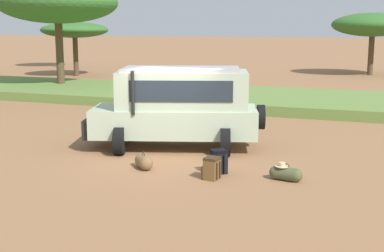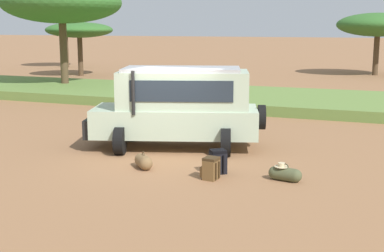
{
  "view_description": "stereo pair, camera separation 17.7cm",
  "coord_description": "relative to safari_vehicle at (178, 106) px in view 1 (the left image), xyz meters",
  "views": [
    {
      "loc": [
        5.91,
        -13.53,
        3.66
      ],
      "look_at": [
        0.86,
        -0.32,
        1.0
      ],
      "focal_mm": 50.0,
      "sensor_mm": 36.0,
      "label": 1
    },
    {
      "loc": [
        6.08,
        -13.46,
        3.66
      ],
      "look_at": [
        0.86,
        -0.32,
        1.0
      ],
      "focal_mm": 50.0,
      "sensor_mm": 36.0,
      "label": 2
    }
  ],
  "objects": [
    {
      "name": "ground_plane",
      "position": [
        0.14,
        -1.14,
        -1.29
      ],
      "size": [
        320.0,
        320.0,
        0.0
      ],
      "primitive_type": "plane",
      "color": "#936642"
    },
    {
      "name": "grass_bank",
      "position": [
        0.14,
        10.01,
        -1.07
      ],
      "size": [
        120.0,
        7.0,
        0.44
      ],
      "color": "olive",
      "rests_on": "ground_plane"
    },
    {
      "name": "safari_vehicle",
      "position": [
        0.0,
        0.0,
        0.0
      ],
      "size": [
        5.45,
        3.64,
        2.44
      ],
      "color": "#B2C6A8",
      "rests_on": "ground_plane"
    },
    {
      "name": "backpack_beside_front_wheel",
      "position": [
        2.02,
        -2.26,
        -1.0
      ],
      "size": [
        0.52,
        0.53,
        0.61
      ],
      "color": "black",
      "rests_on": "ground_plane"
    },
    {
      "name": "backpack_cluster_center",
      "position": [
        2.04,
        -2.84,
        -1.03
      ],
      "size": [
        0.45,
        0.42,
        0.55
      ],
      "color": "brown",
      "rests_on": "ground_plane"
    },
    {
      "name": "duffel_bag_low_black_case",
      "position": [
        3.73,
        -2.3,
        -1.12
      ],
      "size": [
        0.83,
        0.41,
        0.43
      ],
      "color": "#4C5133",
      "rests_on": "ground_plane"
    },
    {
      "name": "duffel_bag_soft_canvas",
      "position": [
        0.06,
        -2.52,
        -1.12
      ],
      "size": [
        0.66,
        0.68,
        0.45
      ],
      "color": "brown",
      "rests_on": "ground_plane"
    },
    {
      "name": "acacia_tree_far_left",
      "position": [
        -21.78,
        25.8,
        3.36
      ],
      "size": [
        4.64,
        4.75,
        5.48
      ],
      "color": "brown",
      "rests_on": "ground_plane"
    },
    {
      "name": "acacia_tree_left_mid",
      "position": [
        -16.06,
        19.2,
        2.03
      ],
      "size": [
        4.82,
        5.03,
        3.91
      ],
      "color": "brown",
      "rests_on": "ground_plane"
    },
    {
      "name": "acacia_tree_centre_back",
      "position": [
        -11.65,
        10.87,
        3.59
      ],
      "size": [
        6.61,
        6.77,
        6.03
      ],
      "color": "brown",
      "rests_on": "ground_plane"
    },
    {
      "name": "acacia_tree_right_mid",
      "position": [
        4.2,
        27.77,
        2.41
      ],
      "size": [
        6.0,
        5.86,
        4.6
      ],
      "color": "brown",
      "rests_on": "ground_plane"
    }
  ]
}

